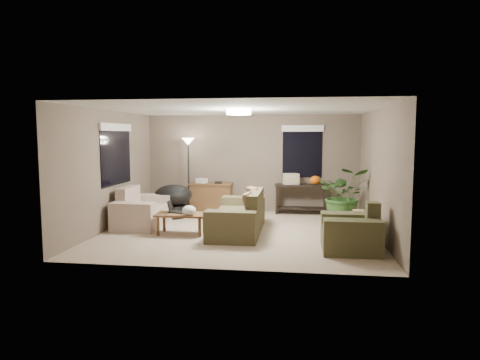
# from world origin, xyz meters

# --- Properties ---
(room_shell) EXTENTS (5.50, 5.50, 5.50)m
(room_shell) POSITION_xyz_m (0.00, 0.00, 1.25)
(room_shell) COLOR tan
(room_shell) RESTS_ON ground
(main_sofa) EXTENTS (0.95, 2.20, 0.85)m
(main_sofa) POSITION_xyz_m (0.03, -0.03, 0.29)
(main_sofa) COLOR #4E492F
(main_sofa) RESTS_ON ground
(throw_pillows) EXTENTS (0.40, 1.39, 0.47)m
(throw_pillows) POSITION_xyz_m (0.28, -0.03, 0.65)
(throw_pillows) COLOR #8C7251
(throw_pillows) RESTS_ON main_sofa
(loveseat) EXTENTS (0.90, 1.60, 0.85)m
(loveseat) POSITION_xyz_m (-2.20, 0.35, 0.30)
(loveseat) COLOR beige
(loveseat) RESTS_ON ground
(armchair) EXTENTS (0.95, 1.00, 0.85)m
(armchair) POSITION_xyz_m (2.11, -1.18, 0.30)
(armchair) COLOR #49492C
(armchair) RESTS_ON ground
(coffee_table) EXTENTS (1.00, 0.55, 0.42)m
(coffee_table) POSITION_xyz_m (-1.11, -0.37, 0.36)
(coffee_table) COLOR brown
(coffee_table) RESTS_ON ground
(laptop) EXTENTS (0.39, 0.31, 0.24)m
(laptop) POSITION_xyz_m (-1.28, -0.27, 0.48)
(laptop) COLOR black
(laptop) RESTS_ON coffee_table
(plastic_bag) EXTENTS (0.33, 0.31, 0.19)m
(plastic_bag) POSITION_xyz_m (-0.91, -0.52, 0.52)
(plastic_bag) COLOR white
(plastic_bag) RESTS_ON coffee_table
(desk) EXTENTS (1.10, 0.50, 0.75)m
(desk) POSITION_xyz_m (-1.02, 2.17, 0.38)
(desk) COLOR brown
(desk) RESTS_ON ground
(desk_papers) EXTENTS (0.71, 0.31, 0.12)m
(desk_papers) POSITION_xyz_m (-1.17, 2.16, 0.80)
(desk_papers) COLOR silver
(desk_papers) RESTS_ON desk
(console_table) EXTENTS (1.30, 0.40, 0.75)m
(console_table) POSITION_xyz_m (1.28, 2.20, 0.44)
(console_table) COLOR black
(console_table) RESTS_ON ground
(pumpkin) EXTENTS (0.35, 0.35, 0.22)m
(pumpkin) POSITION_xyz_m (1.63, 2.20, 0.86)
(pumpkin) COLOR orange
(pumpkin) RESTS_ON console_table
(cardboard_box) EXTENTS (0.43, 0.37, 0.27)m
(cardboard_box) POSITION_xyz_m (1.03, 2.20, 0.89)
(cardboard_box) COLOR beige
(cardboard_box) RESTS_ON console_table
(papasan_chair) EXTENTS (0.92, 0.92, 0.80)m
(papasan_chair) POSITION_xyz_m (-1.77, 1.30, 0.47)
(papasan_chair) COLOR black
(papasan_chair) RESTS_ON ground
(floor_lamp) EXTENTS (0.32, 0.32, 1.91)m
(floor_lamp) POSITION_xyz_m (-1.58, 2.06, 1.60)
(floor_lamp) COLOR black
(floor_lamp) RESTS_ON ground
(ceiling_fixture) EXTENTS (0.50, 0.50, 0.10)m
(ceiling_fixture) POSITION_xyz_m (0.00, 0.00, 2.44)
(ceiling_fixture) COLOR white
(ceiling_fixture) RESTS_ON room_shell
(houseplant) EXTENTS (1.14, 1.26, 0.98)m
(houseplant) POSITION_xyz_m (2.24, 1.27, 0.49)
(houseplant) COLOR #2D5923
(houseplant) RESTS_ON ground
(cat_scratching_post) EXTENTS (0.32, 0.32, 0.50)m
(cat_scratching_post) POSITION_xyz_m (2.40, 0.03, 0.21)
(cat_scratching_post) COLOR tan
(cat_scratching_post) RESTS_ON ground
(window_left) EXTENTS (0.05, 1.56, 1.33)m
(window_left) POSITION_xyz_m (-2.73, 0.30, 1.78)
(window_left) COLOR black
(window_left) RESTS_ON room_shell
(window_back) EXTENTS (1.06, 0.05, 1.33)m
(window_back) POSITION_xyz_m (1.30, 2.48, 1.79)
(window_back) COLOR black
(window_back) RESTS_ON room_shell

